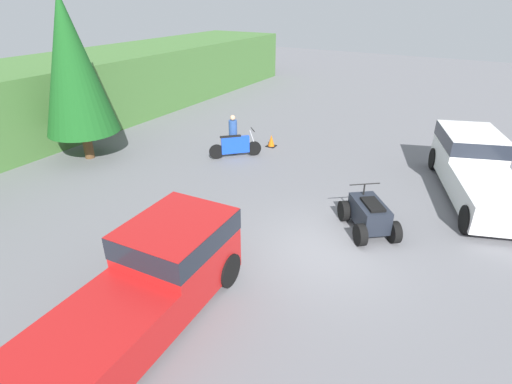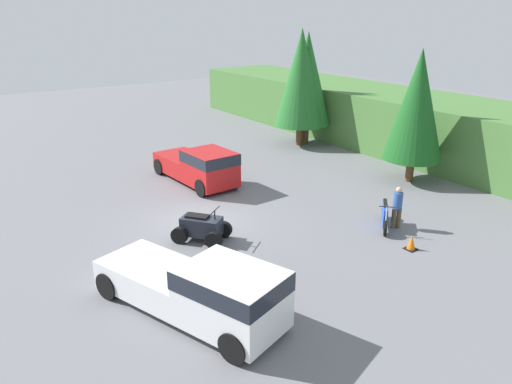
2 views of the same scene
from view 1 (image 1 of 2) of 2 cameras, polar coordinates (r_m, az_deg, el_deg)
name	(u,v)px [view 1 (image 1 of 2)]	position (r m, az deg, el deg)	size (l,w,h in m)	color
ground_plane	(324,250)	(11.38, 9.64, -8.15)	(80.00, 80.00, 0.00)	slate
tree_mid_right	(72,65)	(17.82, -24.83, 16.12)	(2.89, 2.89, 6.57)	brown
pickup_truck_red	(153,277)	(8.98, -14.47, -11.69)	(5.43, 2.33, 1.87)	red
pickup_truck_second	(475,164)	(16.05, 28.80, 3.47)	(6.30, 3.80, 1.87)	white
dirt_bike	(235,146)	(17.26, -2.95, 6.54)	(1.66, 1.70, 1.19)	black
quad_atv	(369,215)	(12.28, 15.80, -3.23)	(2.34, 2.20, 1.30)	black
rider_person	(233,133)	(17.53, -3.30, 8.42)	(0.50, 0.50, 1.73)	brown
traffic_cone	(271,141)	(18.57, 2.20, 7.27)	(0.42, 0.42, 0.55)	black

